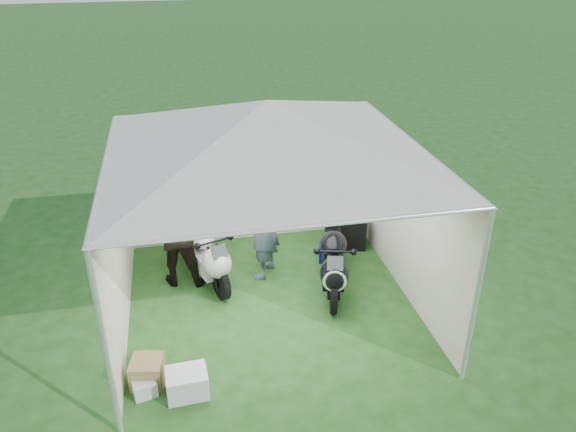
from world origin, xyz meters
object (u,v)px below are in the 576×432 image
(crate_0, at_px, (187,383))
(crate_2, at_px, (145,388))
(paddock_stand, at_px, (331,252))
(canopy_tent, at_px, (267,132))
(person_dark_jacket, at_px, (176,229))
(person_blue_jacket, at_px, (263,222))
(motorcycle_white, at_px, (205,253))
(crate_1, at_px, (148,372))
(equipment_box, at_px, (349,231))
(motorcycle_black, at_px, (333,261))

(crate_0, xyz_separation_m, crate_2, (-0.49, 0.08, -0.06))
(paddock_stand, distance_m, crate_2, 3.81)
(canopy_tent, xyz_separation_m, paddock_stand, (1.18, 0.91, -2.43))
(canopy_tent, bearing_deg, paddock_stand, 37.75)
(paddock_stand, bearing_deg, person_dark_jacket, -178.02)
(crate_0, bearing_deg, person_blue_jacket, 60.92)
(crate_0, bearing_deg, crate_2, 170.15)
(person_dark_jacket, distance_m, crate_2, 2.54)
(motorcycle_white, xyz_separation_m, crate_1, (-0.86, -2.07, -0.33))
(paddock_stand, height_order, crate_1, crate_1)
(equipment_box, distance_m, crate_2, 4.42)
(person_blue_jacket, bearing_deg, canopy_tent, 25.87)
(equipment_box, xyz_separation_m, crate_2, (-3.37, -2.85, -0.17))
(person_dark_jacket, relative_size, crate_2, 6.73)
(motorcycle_black, distance_m, person_dark_jacket, 2.37)
(canopy_tent, bearing_deg, crate_2, -138.93)
(motorcycle_black, distance_m, equipment_box, 1.40)
(crate_1, distance_m, crate_2, 0.21)
(motorcycle_white, distance_m, person_dark_jacket, 0.57)
(person_blue_jacket, distance_m, crate_0, 2.80)
(equipment_box, relative_size, crate_0, 1.12)
(motorcycle_black, bearing_deg, person_dark_jacket, 176.36)
(motorcycle_black, bearing_deg, crate_0, -128.12)
(person_blue_jacket, xyz_separation_m, crate_1, (-1.76, -2.08, -0.75))
(canopy_tent, relative_size, motorcycle_white, 3.25)
(crate_1, bearing_deg, paddock_stand, 37.83)
(motorcycle_black, distance_m, crate_2, 3.20)
(canopy_tent, relative_size, paddock_stand, 14.42)
(crate_1, bearing_deg, canopy_tent, 37.89)
(person_dark_jacket, distance_m, person_blue_jacket, 1.30)
(person_blue_jacket, bearing_deg, equipment_box, 140.03)
(canopy_tent, bearing_deg, crate_0, -128.07)
(motorcycle_black, xyz_separation_m, crate_1, (-2.69, -1.44, -0.33))
(motorcycle_white, distance_m, person_blue_jacket, 1.00)
(crate_2, bearing_deg, crate_1, 78.73)
(motorcycle_white, bearing_deg, canopy_tent, -59.63)
(motorcycle_white, bearing_deg, motorcycle_black, -37.72)
(equipment_box, bearing_deg, motorcycle_white, -166.56)
(motorcycle_white, xyz_separation_m, person_dark_jacket, (-0.39, 0.09, 0.40))
(person_blue_jacket, bearing_deg, crate_1, -10.68)
(person_blue_jacket, xyz_separation_m, crate_0, (-1.31, -2.35, -0.76))
(person_dark_jacket, xyz_separation_m, person_blue_jacket, (1.29, -0.09, 0.03))
(canopy_tent, height_order, motorcycle_white, canopy_tent)
(person_dark_jacket, relative_size, crate_1, 4.80)
(equipment_box, height_order, crate_0, equipment_box)
(canopy_tent, height_order, paddock_stand, canopy_tent)
(person_dark_jacket, bearing_deg, paddock_stand, -164.19)
(motorcycle_black, bearing_deg, person_blue_jacket, 159.96)
(person_blue_jacket, bearing_deg, person_dark_jacket, -64.17)
(paddock_stand, relative_size, crate_0, 0.83)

